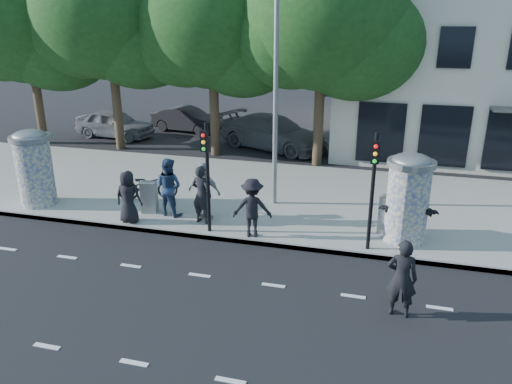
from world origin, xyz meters
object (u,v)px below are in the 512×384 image
(traffic_pole_near, at_px, (207,167))
(car_left, at_px, (115,124))
(traffic_pole_far, at_px, (373,180))
(ad_column_right, at_px, (408,196))
(car_right, at_px, (273,132))
(man_road, at_px, (402,278))
(ped_b, at_px, (202,195))
(car_mid, at_px, (187,119))
(street_lamp, at_px, (276,69))
(ped_e, at_px, (204,192))
(ped_c, at_px, (169,187))
(ad_column_left, at_px, (34,166))
(cabinet_left, at_px, (149,197))
(ped_d, at_px, (252,208))
(ped_f, at_px, (408,215))
(bicycle, at_px, (148,185))
(cabinet_right, at_px, (389,215))
(ped_a, at_px, (128,197))

(traffic_pole_near, distance_m, car_left, 14.45)
(traffic_pole_far, distance_m, car_left, 17.95)
(ad_column_right, bearing_deg, car_right, 122.52)
(traffic_pole_far, distance_m, man_road, 3.29)
(ped_b, bearing_deg, car_mid, -51.43)
(street_lamp, relative_size, man_road, 4.26)
(ped_e, relative_size, car_mid, 0.46)
(street_lamp, bearing_deg, ped_c, -149.32)
(car_mid, height_order, car_right, car_right)
(ad_column_left, bearing_deg, cabinet_left, 3.78)
(ad_column_right, height_order, car_left, ad_column_right)
(ped_d, distance_m, ped_f, 4.51)
(man_road, xyz_separation_m, bicycle, (-8.70, 4.95, -0.24))
(ad_column_left, distance_m, ped_c, 4.89)
(traffic_pole_near, height_order, ped_f, traffic_pole_near)
(ad_column_right, relative_size, street_lamp, 0.33)
(ped_b, relative_size, ped_c, 0.98)
(traffic_pole_far, xyz_separation_m, ped_c, (-6.54, 0.98, -1.11))
(bicycle, height_order, car_left, car_left)
(ad_column_right, relative_size, cabinet_right, 2.27)
(traffic_pole_near, distance_m, ped_f, 5.99)
(ped_c, relative_size, car_right, 0.34)
(traffic_pole_near, height_order, traffic_pole_far, same)
(car_mid, relative_size, car_right, 0.74)
(car_right, bearing_deg, ad_column_right, -124.76)
(ad_column_left, xyz_separation_m, ped_d, (7.97, -0.65, -0.48))
(ped_f, bearing_deg, ad_column_right, -80.33)
(ped_a, bearing_deg, traffic_pole_near, 172.63)
(ped_d, bearing_deg, traffic_pole_near, -8.45)
(street_lamp, height_order, ped_a, street_lamp)
(man_road, bearing_deg, ped_a, -15.93)
(car_left, bearing_deg, car_right, -84.69)
(car_right, bearing_deg, cabinet_right, -125.65)
(ped_a, distance_m, car_mid, 13.57)
(cabinet_right, height_order, car_left, car_left)
(ped_f, xyz_separation_m, car_mid, (-11.94, 12.54, -0.37))
(ped_e, height_order, car_right, ped_e)
(ped_c, xyz_separation_m, cabinet_right, (7.07, 0.35, -0.39))
(ad_column_left, relative_size, car_left, 0.61)
(traffic_pole_near, height_order, man_road, traffic_pole_near)
(cabinet_left, height_order, car_right, car_right)
(traffic_pole_near, distance_m, car_mid, 14.62)
(ped_e, bearing_deg, ped_d, 166.14)
(ped_c, relative_size, bicycle, 0.93)
(car_left, distance_m, car_right, 8.97)
(ad_column_left, bearing_deg, traffic_pole_near, -6.11)
(ped_b, bearing_deg, ped_e, -78.61)
(man_road, height_order, cabinet_right, man_road)
(cabinet_right, bearing_deg, ped_b, -156.48)
(ad_column_left, distance_m, cabinet_left, 4.23)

